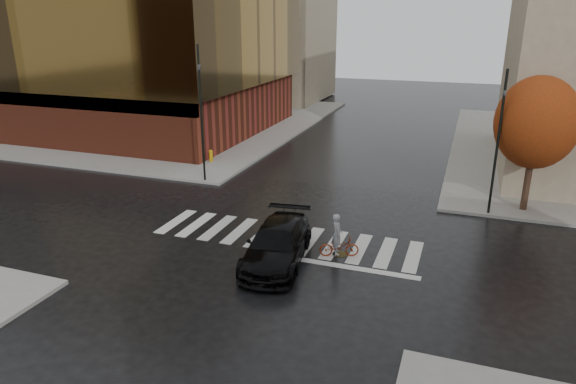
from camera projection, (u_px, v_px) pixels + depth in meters
name	position (u px, v px, depth m)	size (l,w,h in m)	color
ground	(281.00, 242.00, 22.01)	(120.00, 120.00, 0.00)	black
sidewalk_nw	(148.00, 120.00, 47.37)	(30.00, 30.00, 0.15)	gray
crosswalk	(285.00, 237.00, 22.45)	(12.00, 3.00, 0.01)	silver
office_glass	(108.00, 27.00, 42.33)	(27.00, 19.00, 16.00)	maroon
building_nw_far	(262.00, 6.00, 56.71)	(14.00, 12.00, 20.00)	gray
tree_ne_a	(537.00, 123.00, 23.94)	(3.80, 3.80, 6.50)	#321E16
sedan	(277.00, 244.00, 20.00)	(2.15, 5.28, 1.53)	black
cyclist	(338.00, 242.00, 20.55)	(1.68, 1.07, 1.81)	#962D0D
traffic_light_nw	(201.00, 105.00, 28.40)	(0.19, 0.16, 7.60)	black
traffic_light_ne	(499.00, 135.00, 23.63)	(0.16, 0.19, 6.83)	black
fire_hydrant	(211.00, 155.00, 33.47)	(0.28, 0.28, 0.78)	#C5920B
manhole	(340.00, 254.00, 20.89)	(0.62, 0.62, 0.01)	#3E3516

